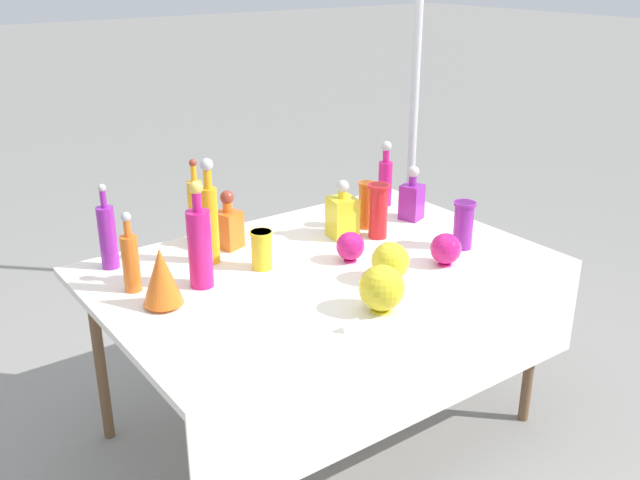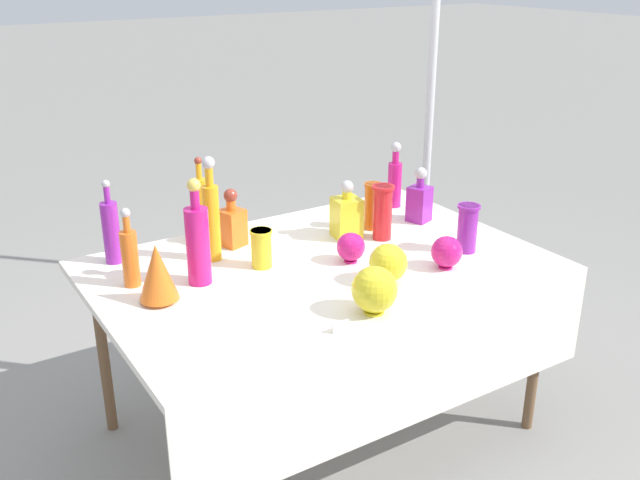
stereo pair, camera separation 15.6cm
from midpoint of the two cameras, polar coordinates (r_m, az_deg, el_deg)
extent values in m
plane|color=gray|center=(3.14, -1.47, -14.75)|extent=(40.00, 40.00, 0.00)
cube|color=white|center=(2.76, -1.62, -2.24)|extent=(1.70, 1.13, 0.03)
cube|color=white|center=(2.45, 6.11, -10.60)|extent=(1.70, 0.01, 0.40)
cylinder|color=brown|center=(3.09, 15.21, -8.15)|extent=(0.04, 0.04, 0.73)
cylinder|color=brown|center=(3.04, -18.63, -9.14)|extent=(0.04, 0.04, 0.73)
cylinder|color=brown|center=(3.66, 4.01, -2.41)|extent=(0.04, 0.04, 0.73)
cylinder|color=purple|center=(2.82, -18.14, 0.16)|extent=(0.07, 0.07, 0.24)
cylinder|color=purple|center=(2.76, -18.51, 3.12)|extent=(0.02, 0.02, 0.07)
sphere|color=#B2B2B7|center=(2.75, -18.62, 3.95)|extent=(0.03, 0.03, 0.03)
cylinder|color=orange|center=(2.98, -11.36, 2.23)|extent=(0.06, 0.06, 0.26)
cylinder|color=orange|center=(2.93, -11.60, 5.23)|extent=(0.02, 0.02, 0.07)
sphere|color=maroon|center=(2.92, -11.66, 6.05)|extent=(0.03, 0.03, 0.03)
cylinder|color=orange|center=(2.61, -16.55, -1.85)|extent=(0.06, 0.06, 0.21)
cylinder|color=orange|center=(2.56, -16.87, 0.89)|extent=(0.02, 0.02, 0.06)
sphere|color=#B2B2B7|center=(2.54, -16.97, 1.76)|extent=(0.04, 0.04, 0.04)
cylinder|color=#C61972|center=(2.57, -11.30, -0.75)|extent=(0.09, 0.09, 0.28)
cylinder|color=#C61972|center=(2.50, -11.60, 3.02)|extent=(0.03, 0.03, 0.07)
sphere|color=gold|center=(2.49, -11.69, 4.12)|extent=(0.05, 0.05, 0.05)
cylinder|color=orange|center=(2.76, -10.37, 1.11)|extent=(0.06, 0.06, 0.30)
cylinder|color=orange|center=(2.70, -10.64, 4.84)|extent=(0.03, 0.03, 0.08)
sphere|color=#B2B2B7|center=(2.68, -10.72, 5.93)|extent=(0.05, 0.05, 0.05)
cylinder|color=#C61972|center=(3.37, 3.91, 4.51)|extent=(0.07, 0.07, 0.21)
cylinder|color=#C61972|center=(3.34, 3.97, 6.73)|extent=(0.03, 0.03, 0.06)
sphere|color=#B2B2B7|center=(3.32, 3.99, 7.49)|extent=(0.05, 0.05, 0.05)
cube|color=orange|center=(2.91, -8.84, 0.81)|extent=(0.12, 0.12, 0.15)
cylinder|color=orange|center=(2.88, -8.96, 2.64)|extent=(0.04, 0.04, 0.04)
sphere|color=maroon|center=(2.87, -9.00, 3.37)|extent=(0.06, 0.06, 0.06)
cube|color=yellow|center=(2.98, 0.30, 1.80)|extent=(0.12, 0.12, 0.17)
cylinder|color=yellow|center=(2.95, 0.31, 3.68)|extent=(0.04, 0.04, 0.03)
sphere|color=#B2B2B7|center=(2.94, 0.31, 4.30)|extent=(0.05, 0.05, 0.05)
cube|color=purple|center=(3.21, 5.97, 3.02)|extent=(0.11, 0.11, 0.16)
cylinder|color=purple|center=(3.18, 6.04, 4.77)|extent=(0.03, 0.03, 0.05)
sphere|color=#B2B2B7|center=(3.17, 6.07, 5.45)|extent=(0.05, 0.05, 0.05)
cylinder|color=orange|center=(3.08, 2.31, 2.80)|extent=(0.07, 0.07, 0.21)
cylinder|color=orange|center=(3.05, 2.34, 4.51)|extent=(0.08, 0.08, 0.01)
cylinder|color=purple|center=(2.91, 9.90, 1.16)|extent=(0.08, 0.08, 0.20)
cylinder|color=purple|center=(2.88, 10.02, 2.87)|extent=(0.09, 0.09, 0.01)
cylinder|color=red|center=(2.97, 3.19, 2.30)|extent=(0.08, 0.08, 0.23)
cylinder|color=red|center=(2.94, 3.23, 4.32)|extent=(0.09, 0.09, 0.01)
cylinder|color=yellow|center=(2.70, -6.34, -0.81)|extent=(0.08, 0.08, 0.15)
cylinder|color=yellow|center=(2.68, -6.40, 0.55)|extent=(0.09, 0.09, 0.01)
cylinder|color=orange|center=(2.50, -14.13, -5.03)|extent=(0.08, 0.08, 0.01)
cone|color=orange|center=(2.46, -14.36, -2.83)|extent=(0.14, 0.14, 0.20)
cylinder|color=#C61972|center=(2.77, 0.82, -1.64)|extent=(0.05, 0.05, 0.01)
sphere|color=#C61972|center=(2.75, 0.82, -0.50)|extent=(0.11, 0.11, 0.11)
cylinder|color=#C61972|center=(2.77, 8.36, -1.92)|extent=(0.05, 0.05, 0.01)
sphere|color=#C61972|center=(2.74, 8.43, -0.70)|extent=(0.12, 0.12, 0.12)
cylinder|color=yellow|center=(2.62, 3.91, -3.21)|extent=(0.06, 0.06, 0.01)
sphere|color=yellow|center=(2.59, 3.95, -1.72)|extent=(0.14, 0.14, 0.14)
cylinder|color=yellow|center=(2.40, 3.03, -5.63)|extent=(0.07, 0.07, 0.01)
sphere|color=yellow|center=(2.36, 3.07, -3.87)|extent=(0.16, 0.16, 0.16)
cube|color=white|center=(2.27, 0.52, -6.91)|extent=(0.06, 0.02, 0.03)
cube|color=tan|center=(4.24, -6.33, -2.50)|extent=(0.56, 0.48, 0.26)
cube|color=tan|center=(4.25, -7.10, 0.02)|extent=(0.42, 0.21, 0.09)
cylinder|color=silver|center=(3.90, 6.48, 12.23)|extent=(0.04, 0.04, 2.45)
cylinder|color=#333338|center=(4.27, 5.79, -3.91)|extent=(0.18, 0.18, 0.04)
camera|label=1|loc=(0.08, -91.65, -0.66)|focal=40.00mm
camera|label=2|loc=(0.08, 88.35, 0.66)|focal=40.00mm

